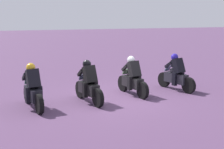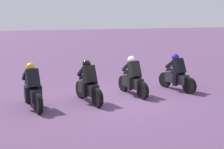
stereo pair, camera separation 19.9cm
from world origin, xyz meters
The scene contains 5 objects.
ground_plane centered at (0.00, 0.00, 0.00)m, with size 120.00×120.00×0.00m, color #553859.
rider_lane_a centered at (0.29, -2.86, 0.62)m, with size 2.03×0.64×1.51m.
rider_lane_b centered at (0.25, -0.85, 0.62)m, with size 2.04×0.57×1.51m.
rider_lane_c centered at (-0.13, 1.07, 0.62)m, with size 2.04×0.59×1.51m.
rider_lane_d centered at (-0.13, 3.00, 0.62)m, with size 2.04×0.57×1.51m.
Camera 2 is at (-10.45, 4.24, 3.01)m, focal length 50.13 mm.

